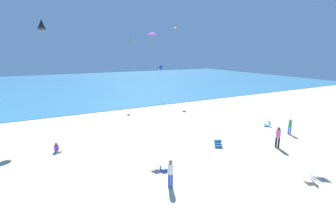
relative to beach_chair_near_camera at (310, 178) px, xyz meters
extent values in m
plane|color=beige|center=(-4.11, 12.94, -0.26)|extent=(120.00, 120.00, 0.00)
cube|color=teal|center=(-4.11, 53.37, -0.23)|extent=(120.00, 60.00, 0.05)
cube|color=white|center=(-0.11, 0.04, -0.10)|extent=(0.62, 0.67, 0.03)
cube|color=white|center=(0.12, -0.05, 0.10)|extent=(0.43, 0.59, 0.42)
cylinder|color=#B7B7BC|center=(-0.34, -0.16, -0.18)|extent=(0.02, 0.02, 0.16)
cylinder|color=#B7B7BC|center=(-0.14, 0.35, -0.18)|extent=(0.02, 0.02, 0.16)
cube|color=#2370B2|center=(6.88, 8.93, -0.10)|extent=(0.72, 0.70, 0.03)
cube|color=#2370B2|center=(7.13, 8.78, 0.12)|extent=(0.44, 0.52, 0.45)
cylinder|color=#B7B7BC|center=(6.61, 8.82, -0.18)|extent=(0.02, 0.02, 0.16)
cylinder|color=#B7B7BC|center=(6.87, 9.23, -0.18)|extent=(0.02, 0.02, 0.16)
cube|color=#2370B2|center=(-1.30, 6.89, -0.07)|extent=(0.78, 0.77, 0.03)
cube|color=#2370B2|center=(-1.15, 7.13, 0.11)|extent=(0.62, 0.50, 0.37)
cylinder|color=#B7B7BC|center=(-1.13, 6.60, -0.16)|extent=(0.02, 0.02, 0.19)
cylinder|color=#B7B7BC|center=(-1.64, 6.91, -0.16)|extent=(0.02, 0.02, 0.19)
cube|color=#2D56B7|center=(-7.09, 5.46, -0.15)|extent=(0.45, 0.57, 0.21)
cube|color=white|center=(-7.09, 5.46, -0.03)|extent=(0.46, 0.59, 0.04)
cylinder|color=purple|center=(-13.08, 12.14, 0.01)|extent=(0.49, 0.49, 0.54)
sphere|color=#846047|center=(-13.08, 12.14, 0.38)|extent=(0.22, 0.22, 0.22)
cube|color=white|center=(-12.96, 11.96, -0.18)|extent=(0.45, 0.48, 0.16)
cylinder|color=black|center=(2.80, 4.59, 0.18)|extent=(0.15, 0.15, 0.87)
cylinder|color=black|center=(2.92, 4.43, 0.18)|extent=(0.15, 0.15, 0.87)
cylinder|color=#D8599E|center=(2.86, 4.51, 0.94)|extent=(0.49, 0.49, 0.65)
sphere|color=brown|center=(2.86, 4.51, 1.38)|extent=(0.24, 0.24, 0.24)
cylinder|color=blue|center=(6.67, 6.24, 0.11)|extent=(0.13, 0.13, 0.74)
cylinder|color=blue|center=(6.76, 6.10, 0.11)|extent=(0.13, 0.13, 0.74)
cylinder|color=green|center=(6.71, 6.17, 0.75)|extent=(0.41, 0.41, 0.55)
sphere|color=#A87A5B|center=(6.71, 6.17, 1.12)|extent=(0.20, 0.20, 0.20)
cylinder|color=blue|center=(-7.61, 3.41, 0.16)|extent=(0.15, 0.15, 0.84)
cylinder|color=blue|center=(-7.69, 3.58, 0.16)|extent=(0.15, 0.15, 0.84)
cylinder|color=white|center=(-7.65, 3.50, 0.89)|extent=(0.44, 0.44, 0.63)
sphere|color=#A87A5B|center=(-7.65, 3.50, 1.31)|extent=(0.23, 0.23, 0.23)
pyramid|color=red|center=(6.73, 27.82, 11.21)|extent=(0.82, 0.90, 0.37)
cylinder|color=#1EADAD|center=(6.71, 27.84, 10.14)|extent=(0.20, 0.12, 1.16)
cone|color=black|center=(-12.97, 20.02, 10.06)|extent=(1.03, 1.14, 1.09)
cylinder|color=orange|center=(-12.97, 20.02, 9.35)|extent=(0.05, 0.07, 0.61)
cube|color=blue|center=(4.35, 28.62, 4.91)|extent=(0.43, 0.77, 0.81)
cylinder|color=red|center=(4.35, 28.62, 4.30)|extent=(0.04, 0.03, 0.61)
pyramid|color=purple|center=(-4.27, 13.17, 9.06)|extent=(0.79, 0.75, 0.33)
cylinder|color=orange|center=(-4.29, 13.15, 8.21)|extent=(0.13, 0.17, 0.85)
cone|color=green|center=(-1.09, 27.88, 9.20)|extent=(0.59, 0.81, 0.82)
cylinder|color=orange|center=(-1.09, 27.88, 8.67)|extent=(0.04, 0.11, 0.51)
camera|label=1|loc=(-13.75, -7.56, 7.41)|focal=25.78mm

